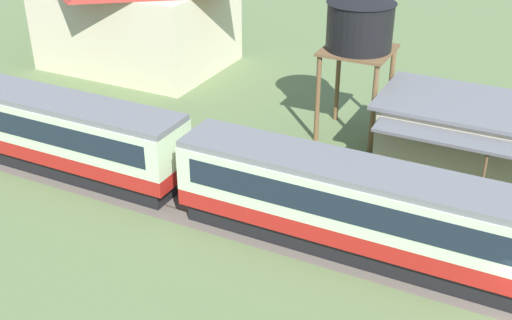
# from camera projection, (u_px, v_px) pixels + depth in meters

# --- Properties ---
(passenger_train) EXTENTS (74.49, 2.97, 4.11)m
(passenger_train) POSITION_uv_depth(u_px,v_px,m) (190.00, 163.00, 30.29)
(passenger_train) COLOR #AD1E19
(passenger_train) RESTS_ON ground_plane
(railway_track) EXTENTS (115.62, 3.60, 0.04)m
(railway_track) POSITION_uv_depth(u_px,v_px,m) (139.00, 189.00, 32.60)
(railway_track) COLOR #665B51
(railway_track) RESTS_ON ground_plane
(station_building) EXTENTS (12.38, 7.09, 3.80)m
(station_building) POSITION_uv_depth(u_px,v_px,m) (496.00, 141.00, 33.09)
(station_building) COLOR #BCB293
(station_building) RESTS_ON ground_plane
(station_house_red_roof) EXTENTS (13.67, 10.03, 8.85)m
(station_house_red_roof) POSITION_uv_depth(u_px,v_px,m) (136.00, 4.00, 47.11)
(station_house_red_roof) COLOR beige
(station_house_red_roof) RESTS_ON ground_plane
(water_tower) EXTENTS (3.83, 3.83, 8.40)m
(water_tower) POSITION_uv_depth(u_px,v_px,m) (360.00, 25.00, 35.10)
(water_tower) COLOR brown
(water_tower) RESTS_ON ground_plane
(yard_tree_1) EXTENTS (2.80, 2.80, 5.56)m
(yard_tree_1) POSITION_uv_depth(u_px,v_px,m) (107.00, 0.00, 50.09)
(yard_tree_1) COLOR #4C3823
(yard_tree_1) RESTS_ON ground_plane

